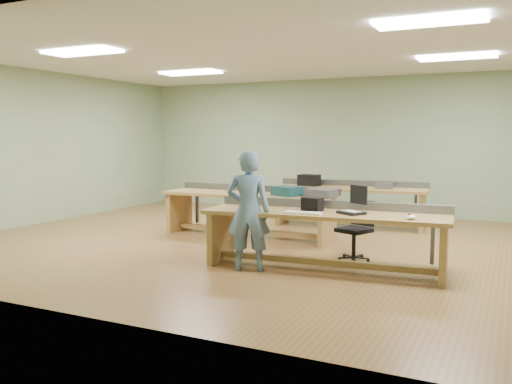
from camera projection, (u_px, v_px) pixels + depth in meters
floor at (275, 244)px, 8.66m from camera, size 10.00×10.00×0.00m
ceiling at (275, 53)px, 8.35m from camera, size 10.00×10.00×0.00m
wall_back at (347, 146)px, 12.09m from camera, size 10.00×0.04×3.00m
wall_front at (99, 160)px, 4.92m from camera, size 10.00×0.04×3.00m
wall_left at (43, 147)px, 10.66m from camera, size 0.04×8.00×3.00m
fluor_panels at (275, 55)px, 8.35m from camera, size 6.20×3.50×0.03m
workbench_front at (325, 226)px, 6.98m from camera, size 3.18×1.07×0.86m
workbench_mid at (249, 204)px, 9.26m from camera, size 3.05×0.85×0.86m
workbench_back at (350, 197)px, 10.28m from camera, size 2.92×0.99×0.86m
person at (248, 211)px, 6.89m from camera, size 0.65×0.53×1.54m
laptop_base at (351, 213)px, 6.76m from camera, size 0.38×0.36×0.03m
laptop_screen at (359, 195)px, 6.80m from camera, size 0.26×0.17×0.23m
keyboard at (303, 213)px, 6.76m from camera, size 0.47×0.19×0.03m
trackball_mouse at (411, 217)px, 6.32m from camera, size 0.15×0.16×0.06m
camera_bag at (312, 204)px, 7.04m from camera, size 0.28×0.21×0.17m
task_chair at (356, 239)px, 7.50m from camera, size 0.58×0.58×0.83m
parts_bin_teal at (287, 191)px, 8.85m from camera, size 0.52×0.45×0.15m
parts_bin_grey at (321, 193)px, 8.59m from camera, size 0.53×0.40×0.13m
mug at (252, 191)px, 9.17m from camera, size 0.12×0.12×0.09m
drinks_can at (243, 190)px, 9.28m from camera, size 0.08×0.08×0.11m
storage_box_back at (309, 180)px, 10.57m from camera, size 0.42×0.33×0.22m
tray_back at (384, 186)px, 9.96m from camera, size 0.31×0.24×0.12m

